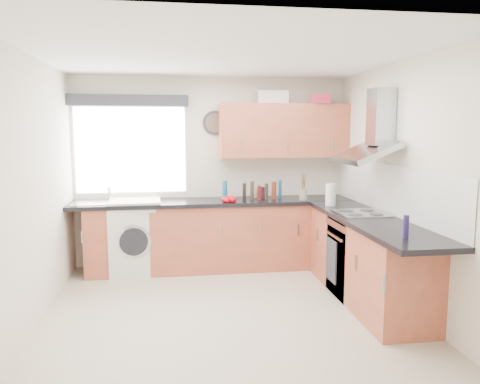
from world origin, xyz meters
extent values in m
plane|color=beige|center=(0.00, 0.00, 0.00)|extent=(3.60, 3.60, 0.00)
cube|color=white|center=(0.00, 0.00, 2.50)|extent=(3.60, 3.60, 0.02)
cube|color=silver|center=(0.00, 1.80, 1.25)|extent=(3.60, 0.02, 2.50)
cube|color=silver|center=(0.00, -1.80, 1.25)|extent=(3.60, 0.02, 2.50)
cube|color=silver|center=(-1.80, 0.00, 1.25)|extent=(0.02, 3.60, 2.50)
cube|color=silver|center=(1.80, 0.00, 1.25)|extent=(0.02, 3.60, 2.50)
cube|color=silver|center=(-1.05, 1.79, 1.55)|extent=(1.40, 0.02, 1.10)
cube|color=#28282E|center=(-1.05, 1.70, 2.18)|extent=(1.50, 0.18, 0.14)
cube|color=white|center=(1.79, 0.30, 1.18)|extent=(0.01, 3.00, 0.54)
cube|color=#9B4A32|center=(-0.10, 1.51, 0.43)|extent=(3.00, 0.58, 0.86)
cube|color=#9B4A32|center=(1.50, 1.50, 0.43)|extent=(0.60, 0.60, 0.86)
cube|color=#9B4A32|center=(1.51, 0.15, 0.43)|extent=(0.58, 2.10, 0.86)
cube|color=black|center=(0.00, 1.50, 0.89)|extent=(3.60, 0.62, 0.05)
cube|color=black|center=(1.50, 0.00, 0.89)|extent=(0.62, 2.42, 0.05)
cube|color=black|center=(1.50, 0.30, 0.42)|extent=(0.56, 0.58, 0.85)
cube|color=#A0A7AB|center=(1.50, 0.30, 0.92)|extent=(0.52, 0.52, 0.01)
cube|color=#9B4A32|center=(0.95, 1.62, 1.80)|extent=(1.70, 0.35, 0.70)
cube|color=silver|center=(-1.00, 1.52, 0.47)|extent=(0.66, 0.64, 0.93)
cylinder|color=#28282E|center=(0.05, 1.76, 1.90)|extent=(0.32, 0.04, 0.32)
cube|color=silver|center=(0.80, 1.72, 2.23)|extent=(0.41, 0.30, 0.17)
cube|color=#AE2138|center=(1.41, 1.52, 2.21)|extent=(0.30, 0.27, 0.11)
cylinder|color=gray|center=(1.15, 1.35, 0.98)|extent=(0.11, 0.11, 0.14)
cylinder|color=silver|center=(1.35, 0.87, 1.04)|extent=(0.15, 0.15, 0.26)
cylinder|color=#2F251A|center=(0.69, 1.46, 1.01)|extent=(0.05, 0.05, 0.21)
cylinder|color=navy|center=(0.90, 1.58, 1.03)|extent=(0.04, 0.04, 0.23)
cylinder|color=gray|center=(0.57, 1.65, 0.97)|extent=(0.06, 0.06, 0.12)
cylinder|color=#185277|center=(0.14, 1.50, 1.04)|extent=(0.07, 0.07, 0.25)
cylinder|color=maroon|center=(0.79, 1.50, 1.02)|extent=(0.06, 0.06, 0.23)
cylinder|color=#37291E|center=(0.50, 1.44, 1.03)|extent=(0.05, 0.05, 0.24)
cylinder|color=#531511|center=(0.59, 1.43, 1.00)|extent=(0.05, 0.05, 0.19)
cylinder|color=black|center=(0.39, 1.41, 1.02)|extent=(0.05, 0.05, 0.22)
cylinder|color=#3C151A|center=(0.66, 1.56, 0.99)|extent=(0.06, 0.06, 0.15)
cylinder|color=#1F164B|center=(1.43, -0.80, 1.01)|extent=(0.05, 0.05, 0.19)
camera|label=1|loc=(-0.53, -4.45, 1.83)|focal=35.00mm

